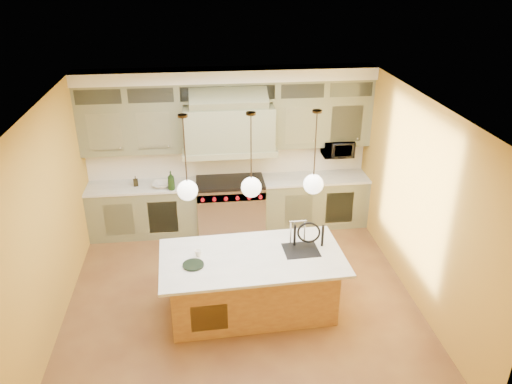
{
  "coord_description": "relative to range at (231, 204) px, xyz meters",
  "views": [
    {
      "loc": [
        -0.48,
        -5.93,
        4.56
      ],
      "look_at": [
        0.29,
        0.7,
        1.4
      ],
      "focal_mm": 35.0,
      "sensor_mm": 36.0,
      "label": 1
    }
  ],
  "objects": [
    {
      "name": "wall_right",
      "position": [
        2.5,
        -2.14,
        0.96
      ],
      "size": [
        0.0,
        5.0,
        5.0
      ],
      "primitive_type": "plane",
      "rotation": [
        1.57,
        0.0,
        -1.57
      ],
      "color": "gold",
      "rests_on": "ground"
    },
    {
      "name": "floor",
      "position": [
        0.0,
        -2.14,
        -0.49
      ],
      "size": [
        5.0,
        5.0,
        0.0
      ],
      "primitive_type": "plane",
      "color": "brown",
      "rests_on": "ground"
    },
    {
      "name": "range",
      "position": [
        0.0,
        0.0,
        0.0
      ],
      "size": [
        1.2,
        0.74,
        0.96
      ],
      "color": "silver",
      "rests_on": "floor"
    },
    {
      "name": "kitchen_island",
      "position": [
        0.13,
        -2.4,
        -0.01
      ],
      "size": [
        2.51,
        1.41,
        1.35
      ],
      "rotation": [
        0.0,
        0.0,
        0.04
      ],
      "color": "#975C35",
      "rests_on": "floor"
    },
    {
      "name": "pendant_right",
      "position": [
        0.92,
        -2.39,
        1.46
      ],
      "size": [
        0.26,
        0.26,
        1.11
      ],
      "color": "#2D2319",
      "rests_on": "ceiling"
    },
    {
      "name": "back_cabinetry",
      "position": [
        0.0,
        0.09,
        0.94
      ],
      "size": [
        5.0,
        0.77,
        2.9
      ],
      "color": "#787A5A",
      "rests_on": "floor"
    },
    {
      "name": "oil_bottle_b",
      "position": [
        -1.64,
        0.01,
        0.54
      ],
      "size": [
        0.09,
        0.09,
        0.18
      ],
      "primitive_type": "imported",
      "rotation": [
        0.0,
        0.0,
        0.17
      ],
      "color": "black",
      "rests_on": "back_cabinetry"
    },
    {
      "name": "pendant_center",
      "position": [
        0.12,
        -2.39,
        1.46
      ],
      "size": [
        0.26,
        0.26,
        1.11
      ],
      "color": "#2D2319",
      "rests_on": "ceiling"
    },
    {
      "name": "microwave",
      "position": [
        1.95,
        0.11,
        0.96
      ],
      "size": [
        0.54,
        0.37,
        0.3
      ],
      "primitive_type": "imported",
      "color": "black",
      "rests_on": "back_cabinetry"
    },
    {
      "name": "wall_front",
      "position": [
        0.0,
        -4.64,
        0.96
      ],
      "size": [
        5.0,
        0.0,
        5.0
      ],
      "primitive_type": "plane",
      "rotation": [
        -1.57,
        0.0,
        0.0
      ],
      "color": "gold",
      "rests_on": "ground"
    },
    {
      "name": "cup",
      "position": [
        -0.59,
        -2.35,
        0.48
      ],
      "size": [
        0.11,
        0.11,
        0.09
      ],
      "primitive_type": "imported",
      "rotation": [
        0.0,
        0.0,
        -0.15
      ],
      "color": "white",
      "rests_on": "kitchen_island"
    },
    {
      "name": "pendant_left",
      "position": [
        -0.68,
        -2.39,
        1.46
      ],
      "size": [
        0.26,
        0.26,
        1.11
      ],
      "color": "#2D2319",
      "rests_on": "ceiling"
    },
    {
      "name": "wall_back",
      "position": [
        0.0,
        0.36,
        0.96
      ],
      "size": [
        5.0,
        0.0,
        5.0
      ],
      "primitive_type": "plane",
      "rotation": [
        1.57,
        0.0,
        0.0
      ],
      "color": "gold",
      "rests_on": "ground"
    },
    {
      "name": "ceiling",
      "position": [
        0.0,
        -2.14,
        2.41
      ],
      "size": [
        5.0,
        5.0,
        0.0
      ],
      "primitive_type": "plane",
      "rotation": [
        3.14,
        0.0,
        0.0
      ],
      "color": "white",
      "rests_on": "wall_back"
    },
    {
      "name": "wall_left",
      "position": [
        -2.5,
        -2.14,
        0.96
      ],
      "size": [
        0.0,
        5.0,
        5.0
      ],
      "primitive_type": "plane",
      "rotation": [
        1.57,
        0.0,
        1.57
      ],
      "color": "gold",
      "rests_on": "ground"
    },
    {
      "name": "counter_stool",
      "position": [
        0.91,
        -2.41,
        0.26
      ],
      "size": [
        0.52,
        0.52,
        1.29
      ],
      "rotation": [
        0.0,
        0.0,
        -0.16
      ],
      "color": "black",
      "rests_on": "floor"
    },
    {
      "name": "fruit_bowl",
      "position": [
        -1.19,
        -0.09,
        0.49
      ],
      "size": [
        0.36,
        0.36,
        0.08
      ],
      "primitive_type": "imported",
      "rotation": [
        0.0,
        0.0,
        -0.15
      ],
      "color": "silver",
      "rests_on": "back_cabinetry"
    },
    {
      "name": "oil_bottle_a",
      "position": [
        -1.02,
        -0.22,
        0.62
      ],
      "size": [
        0.14,
        0.14,
        0.33
      ],
      "primitive_type": "imported",
      "rotation": [
        0.0,
        0.0,
        -0.05
      ],
      "color": "black",
      "rests_on": "back_cabinetry"
    }
  ]
}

